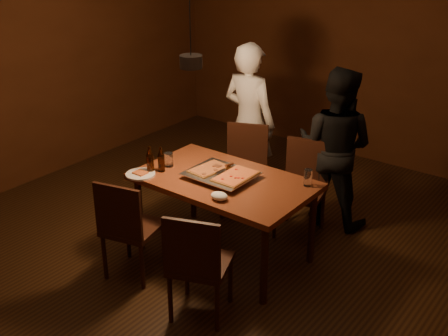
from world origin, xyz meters
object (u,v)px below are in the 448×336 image
Objects in this scene: chair_far_left at (245,161)px; diner_dark at (335,147)px; beer_bottle_b at (161,159)px; dining_table at (224,187)px; chair_far_right at (304,179)px; diner_white at (249,122)px; chair_near_left at (127,221)px; pizza_tray at (221,176)px; pendant_lamp at (191,60)px; chair_near_right at (197,258)px; beer_bottle_a at (150,160)px; plate_slice at (140,174)px.

chair_far_left is 0.36× the size of diner_dark.
dining_table is at bearing 21.28° from beer_bottle_b.
chair_far_right is 0.94m from diner_white.
chair_near_left reaches higher than pizza_tray.
chair_far_left reaches higher than pizza_tray.
diner_white is at bearing 79.33° from chair_near_left.
chair_far_left is 0.50× the size of pendant_lamp.
pizza_tray is at bearing 54.34° from chair_far_right.
diner_dark reaches higher than beer_bottle_b.
diner_dark is at bearing 66.88° from chair_near_right.
chair_near_left is at bearing 94.76° from diner_white.
beer_bottle_b is (0.06, 0.08, -0.01)m from beer_bottle_a.
dining_table is 2.72× the size of chair_far_left.
chair_far_left is 0.69m from chair_far_right.
beer_bottle_a reaches higher than plate_slice.
diner_dark is (0.45, 1.15, 0.10)m from dining_table.
chair_near_left is 0.61m from beer_bottle_a.
plate_slice is at bearing -117.35° from beer_bottle_b.
dining_table is at bearing 116.54° from diner_white.
pendant_lamp is at bearing -146.12° from dining_table.
chair_near_left reaches higher than plate_slice.
chair_near_right is at bearing -29.19° from beer_bottle_a.
chair_near_left is 0.33× the size of diner_dark.
chair_near_left is at bearing -78.09° from beer_bottle_b.
beer_bottle_a is at bearing 37.62° from chair_far_right.
diner_white is (-0.50, 1.12, 0.06)m from pizza_tray.
chair_far_right is 2.09× the size of beer_bottle_a.
diner_white reaches higher than chair_far_left.
dining_table is at bearing 55.93° from chair_far_right.
chair_near_right is 0.94m from pizza_tray.
beer_bottle_a is 1.40m from diner_white.
pendant_lamp reaches higher than beer_bottle_a.
diner_white reaches higher than plate_slice.
chair_far_left is 1.82m from chair_near_right.
beer_bottle_b reaches higher than chair_near_right.
chair_far_left is 2.44× the size of beer_bottle_b.
dining_table is 0.96× the size of diner_dark.
diner_white is at bearing 89.87° from beer_bottle_b.
chair_near_left is at bearing -61.61° from plate_slice.
pizza_tray reaches higher than dining_table.
beer_bottle_a is 1.06× the size of beer_bottle_b.
chair_near_right is 0.49× the size of pendant_lamp.
diner_dark is (1.06, 1.53, 0.02)m from plate_slice.
chair_far_left is 0.91m from diner_dark.
chair_far_left is 1.57m from pendant_lamp.
beer_bottle_a is at bearing 88.69° from diner_white.
pendant_lamp is at bearing -146.06° from pizza_tray.
beer_bottle_b is 0.21× the size of pendant_lamp.
pendant_lamp reaches higher than chair_far_left.
chair_near_left is at bearing -119.61° from pizza_tray.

